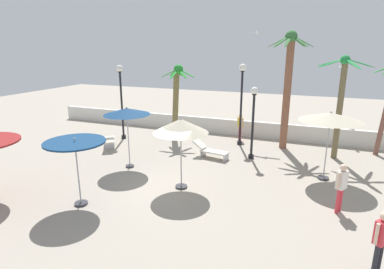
# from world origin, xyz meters

# --- Properties ---
(ground_plane) EXTENTS (56.00, 56.00, 0.00)m
(ground_plane) POSITION_xyz_m (0.00, 0.00, 0.00)
(ground_plane) COLOR #9E9384
(boundary_wall) EXTENTS (25.20, 0.30, 0.98)m
(boundary_wall) POSITION_xyz_m (0.00, 8.61, 0.49)
(boundary_wall) COLOR silver
(boundary_wall) RESTS_ON ground_plane
(patio_umbrella_0) EXTENTS (2.07, 2.07, 2.50)m
(patio_umbrella_0) POSITION_xyz_m (-2.14, -2.47, 2.18)
(patio_umbrella_0) COLOR #333338
(patio_umbrella_0) RESTS_ON ground_plane
(patio_umbrella_1) EXTENTS (2.12, 2.12, 2.88)m
(patio_umbrella_1) POSITION_xyz_m (-2.49, 1.32, 2.64)
(patio_umbrella_1) COLOR #333338
(patio_umbrella_1) RESTS_ON ground_plane
(patio_umbrella_2) EXTENTS (2.15, 2.15, 2.87)m
(patio_umbrella_2) POSITION_xyz_m (0.66, 0.14, 2.55)
(patio_umbrella_2) COLOR #333338
(patio_umbrella_2) RESTS_ON ground_plane
(patio_umbrella_4) EXTENTS (2.52, 2.52, 2.96)m
(patio_umbrella_4) POSITION_xyz_m (6.00, 3.14, 2.70)
(patio_umbrella_4) COLOR #333338
(patio_umbrella_4) RESTS_ON ground_plane
(palm_tree_0) EXTENTS (2.05, 2.07, 4.50)m
(palm_tree_0) POSITION_xyz_m (-2.29, 6.37, 2.80)
(palm_tree_0) COLOR olive
(palm_tree_0) RESTS_ON ground_plane
(palm_tree_2) EXTENTS (2.60, 2.55, 5.11)m
(palm_tree_2) POSITION_xyz_m (6.51, 6.21, 3.17)
(palm_tree_2) COLOR brown
(palm_tree_2) RESTS_ON ground_plane
(palm_tree_3) EXTENTS (2.33, 2.33, 6.29)m
(palm_tree_3) POSITION_xyz_m (3.92, 6.96, 3.81)
(palm_tree_3) COLOR brown
(palm_tree_3) RESTS_ON ground_plane
(lamp_post_0) EXTENTS (0.40, 0.40, 4.59)m
(lamp_post_0) POSITION_xyz_m (1.53, 6.69, 2.95)
(lamp_post_0) COLOR black
(lamp_post_0) RESTS_ON ground_plane
(lamp_post_1) EXTENTS (0.40, 0.40, 4.46)m
(lamp_post_1) POSITION_xyz_m (-5.43, 5.30, 2.87)
(lamp_post_1) COLOR black
(lamp_post_1) RESTS_ON ground_plane
(lamp_post_2) EXTENTS (0.36, 0.36, 3.62)m
(lamp_post_2) POSITION_xyz_m (2.61, 4.57, 2.20)
(lamp_post_2) COLOR black
(lamp_post_2) RESTS_ON ground_plane
(lounge_chair_0) EXTENTS (1.51, 1.83, 0.82)m
(lounge_chair_0) POSITION_xyz_m (-5.20, 3.52, 0.41)
(lounge_chair_0) COLOR #B7B7BC
(lounge_chair_0) RESTS_ON ground_plane
(lounge_chair_1) EXTENTS (1.93, 0.86, 0.83)m
(lounge_chair_1) POSITION_xyz_m (0.65, 3.93, 0.40)
(lounge_chair_1) COLOR #B7B7BC
(lounge_chair_1) RESTS_ON ground_plane
(guest_0) EXTENTS (0.40, 0.48, 1.62)m
(guest_0) POSITION_xyz_m (1.32, 7.61, 0.98)
(guest_0) COLOR #D8333F
(guest_0) RESTS_ON ground_plane
(guest_1) EXTENTS (0.39, 0.49, 1.76)m
(guest_1) POSITION_xyz_m (6.43, 0.29, 1.07)
(guest_1) COLOR #D8333F
(guest_1) RESTS_ON ground_plane
(guest_2) EXTENTS (0.41, 0.45, 1.72)m
(guest_2) POSITION_xyz_m (7.14, -2.68, 1.04)
(guest_2) COLOR #26262D
(guest_2) RESTS_ON ground_plane
(seagull_0) EXTENTS (0.40, 1.16, 0.14)m
(seagull_0) POSITION_xyz_m (6.72, 10.60, 4.30)
(seagull_0) COLOR white
(seagull_1) EXTENTS (1.36, 0.38, 0.21)m
(seagull_1) POSITION_xyz_m (1.89, 8.52, 6.25)
(seagull_1) COLOR white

